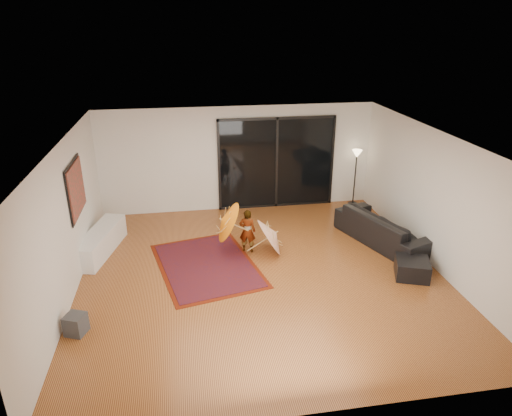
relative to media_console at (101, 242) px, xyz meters
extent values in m
plane|color=#AF6730|center=(3.25, -1.47, -0.26)|extent=(7.00, 7.00, 0.00)
plane|color=white|center=(3.25, -1.47, 2.44)|extent=(7.00, 7.00, 0.00)
plane|color=silver|center=(3.25, 2.03, 1.09)|extent=(7.00, 0.00, 7.00)
plane|color=silver|center=(3.25, -4.97, 1.09)|extent=(7.00, 0.00, 7.00)
plane|color=silver|center=(-0.25, -1.47, 1.09)|extent=(0.00, 7.00, 7.00)
plane|color=silver|center=(6.75, -1.47, 1.09)|extent=(0.00, 7.00, 7.00)
cube|color=black|center=(4.25, 2.00, 0.94)|extent=(3.00, 0.04, 2.40)
cube|color=black|center=(4.25, 1.98, 2.11)|extent=(3.06, 0.06, 0.06)
cube|color=black|center=(4.25, 1.98, -0.23)|extent=(3.06, 0.06, 0.06)
cube|color=black|center=(4.25, 1.98, 0.94)|extent=(0.06, 0.06, 2.40)
cube|color=black|center=(-0.23, -0.47, 1.39)|extent=(0.02, 1.28, 1.08)
cube|color=#1F4F3A|center=(-0.21, -0.47, 1.39)|extent=(0.03, 1.18, 0.98)
cube|color=white|center=(0.00, 0.00, 0.00)|extent=(0.90, 1.90, 0.51)
cube|color=#424244|center=(0.00, -2.78, -0.09)|extent=(0.39, 0.39, 0.34)
cube|color=#5A1707|center=(2.20, -0.94, -0.25)|extent=(2.37, 2.93, 0.01)
cube|color=maroon|center=(2.20, -0.94, -0.24)|extent=(2.18, 2.74, 0.02)
imported|color=black|center=(6.20, -0.53, 0.09)|extent=(1.69, 2.57, 0.70)
cube|color=black|center=(6.13, -2.02, -0.08)|extent=(0.80, 0.80, 0.36)
cylinder|color=black|center=(6.35, 1.78, -0.24)|extent=(0.26, 0.26, 0.03)
cylinder|color=black|center=(6.35, 1.78, 0.44)|extent=(0.03, 0.03, 1.40)
cone|color=#FFD899|center=(6.35, 1.78, 1.16)|extent=(0.26, 0.26, 0.20)
imported|color=#999999|center=(3.12, -0.46, 0.23)|extent=(0.41, 0.33, 0.97)
cone|color=orange|center=(2.57, -0.51, 0.48)|extent=(0.58, 0.90, 0.87)
cylinder|color=tan|center=(2.57, -0.51, 0.14)|extent=(0.45, 0.02, 0.26)
cylinder|color=tan|center=(2.57, -0.51, 0.58)|extent=(0.06, 0.02, 0.04)
cone|color=silver|center=(3.72, -0.61, 0.25)|extent=(0.63, 0.88, 0.85)
cylinder|color=tan|center=(3.72, -0.61, -0.12)|extent=(0.48, 0.02, 0.31)
cylinder|color=tan|center=(3.72, -0.61, 0.36)|extent=(0.06, 0.02, 0.05)
camera|label=1|loc=(1.87, -9.17, 4.43)|focal=32.00mm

